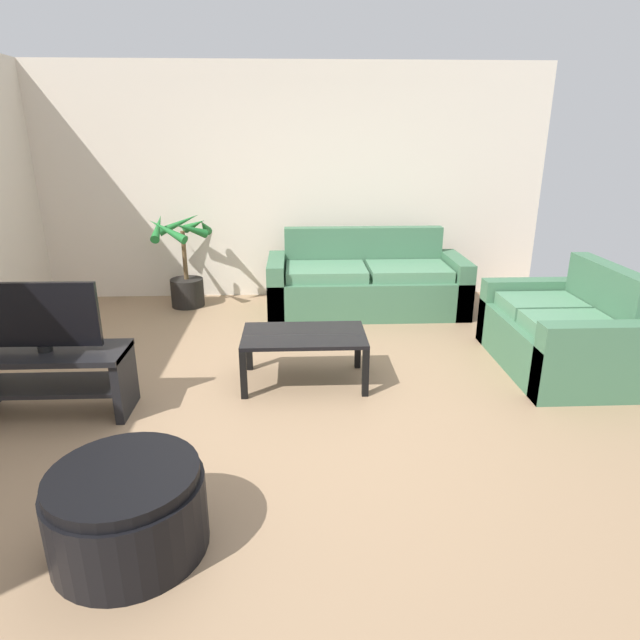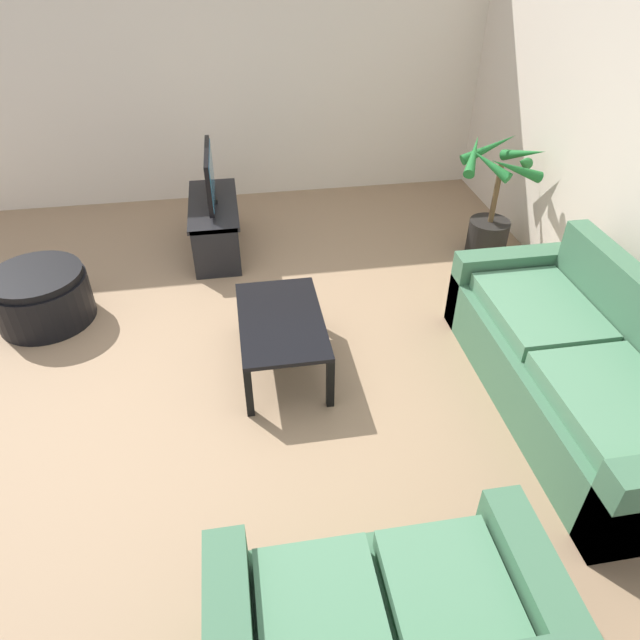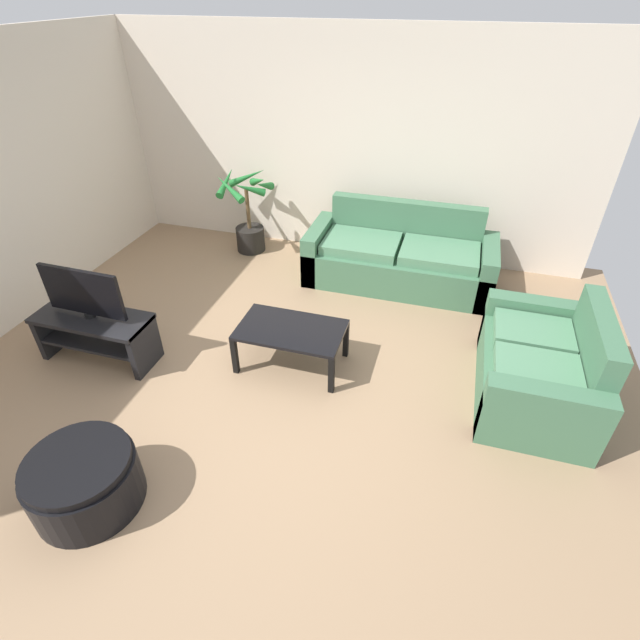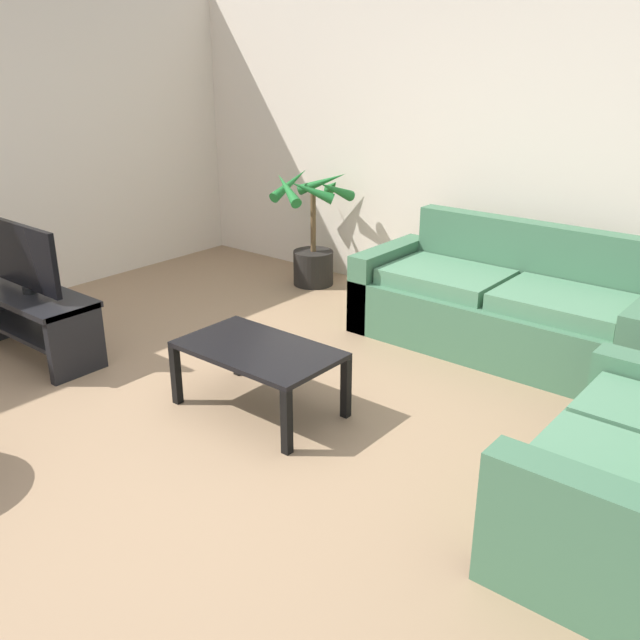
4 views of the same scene
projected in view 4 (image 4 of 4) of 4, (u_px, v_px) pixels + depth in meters
The scene contains 7 objects.
ground_plane at pixel (198, 432), 4.03m from camera, with size 6.60×6.60×0.00m, color #937556.
wall_back at pixel (463, 146), 5.70m from camera, with size 6.00×0.06×2.70m, color beige.
couch_main at pixel (505, 309), 5.09m from camera, with size 2.19×0.90×0.90m.
tv_stand at pixel (34, 315), 4.94m from camera, with size 1.10×0.45×0.48m.
tv at pixel (25, 257), 4.79m from camera, with size 0.81×0.10×0.50m.
coffee_table at pixel (258, 356), 4.16m from camera, with size 0.98×0.58×0.42m.
potted_palm at pixel (313, 238), 6.44m from camera, with size 0.68×0.75×1.07m.
Camera 4 is at (2.78, -2.27, 2.08)m, focal length 38.72 mm.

